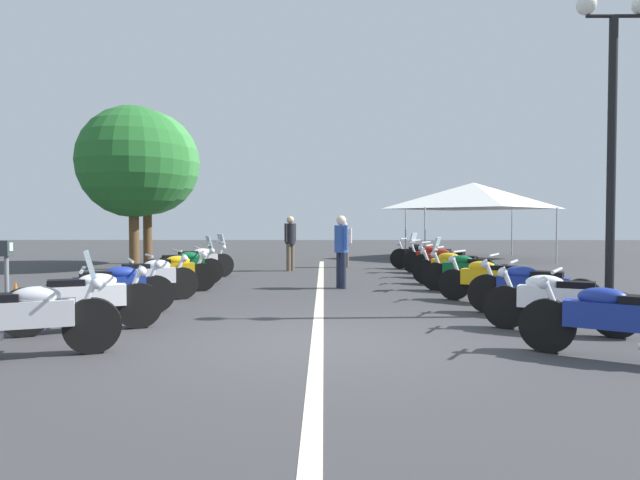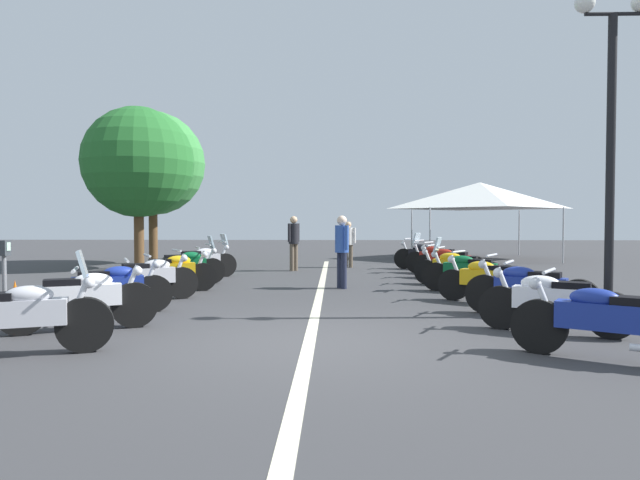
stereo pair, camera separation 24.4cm
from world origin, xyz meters
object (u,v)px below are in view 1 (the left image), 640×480
object	(u,v)px
motorcycle_right_row_7	(434,258)
bystander_2	(341,246)
motorcycle_left_row_6	(197,261)
roadside_tree_1	(133,162)
motorcycle_left_row_0	(22,317)
bystander_1	(290,239)
motorcycle_left_row_4	(170,272)
roadside_tree_0	(147,163)
bystander_0	(344,241)
motorcycle_right_row_3	(490,279)
motorcycle_left_row_1	(85,299)
motorcycle_left_row_2	(111,288)
motorcycle_right_row_1	(557,301)
motorcycle_right_row_4	(468,271)
motorcycle_right_row_6	(446,262)
motorcycle_right_row_8	(421,255)
motorcycle_right_row_0	(618,320)
parking_meter	(7,268)
traffic_cone_1	(16,301)
event_tent	(473,196)
motorcycle_right_row_2	(531,288)
motorcycle_left_row_3	(149,278)
street_lamp_twin_globe	(612,100)
motorcycle_left_row_5	(183,266)

from	to	relation	value
motorcycle_right_row_7	bystander_2	size ratio (longest dim) A/B	1.07
motorcycle_left_row_6	roadside_tree_1	size ratio (longest dim) A/B	0.36
motorcycle_left_row_0	bystander_1	world-z (taller)	bystander_1
motorcycle_left_row_4	roadside_tree_0	size ratio (longest dim) A/B	0.35
roadside_tree_0	motorcycle_left_row_6	bearing A→B (deg)	-150.13
motorcycle_left_row_0	bystander_0	bearing A→B (deg)	50.93
motorcycle_left_row_6	motorcycle_right_row_3	xyz separation A→B (m)	(-4.55, -6.66, -0.02)
motorcycle_left_row_1	motorcycle_left_row_2	world-z (taller)	motorcycle_left_row_1
motorcycle_right_row_1	bystander_2	world-z (taller)	bystander_2
bystander_0	bystander_2	bearing A→B (deg)	14.84
motorcycle_left_row_1	motorcycle_right_row_4	size ratio (longest dim) A/B	1.00
motorcycle_left_row_6	roadside_tree_0	distance (m)	6.94
motorcycle_right_row_6	motorcycle_right_row_8	distance (m)	2.98
motorcycle_right_row_4	bystander_1	distance (m)	6.76
bystander_0	motorcycle_right_row_0	bearing A→B (deg)	29.28
motorcycle_left_row_1	motorcycle_right_row_1	world-z (taller)	motorcycle_left_row_1
motorcycle_right_row_8	bystander_1	bearing A→B (deg)	32.94
bystander_2	parking_meter	bearing A→B (deg)	17.53
motorcycle_left_row_4	bystander_1	distance (m)	5.84
motorcycle_left_row_4	motorcycle_left_row_6	bearing A→B (deg)	71.45
motorcycle_right_row_4	traffic_cone_1	world-z (taller)	motorcycle_right_row_4
motorcycle_left_row_4	bystander_0	size ratio (longest dim) A/B	1.25
event_tent	motorcycle_right_row_6	bearing A→B (deg)	160.45
roadside_tree_0	event_tent	xyz separation A→B (m)	(2.92, -12.82, -1.06)
motorcycle_left_row_1	motorcycle_right_row_1	xyz separation A→B (m)	(0.00, -6.61, -0.01)
motorcycle_left_row_1	motorcycle_left_row_4	size ratio (longest dim) A/B	1.02
motorcycle_left_row_0	motorcycle_right_row_4	xyz separation A→B (m)	(6.00, -6.60, -0.01)
motorcycle_right_row_4	motorcycle_right_row_6	size ratio (longest dim) A/B	1.09
motorcycle_right_row_4	roadside_tree_1	distance (m)	11.44
motorcycle_right_row_2	bystander_1	xyz separation A→B (m)	(8.37, 4.47, 0.55)
motorcycle_left_row_3	motorcycle_left_row_2	bearing A→B (deg)	-125.45
motorcycle_left_row_0	motorcycle_left_row_3	distance (m)	4.51
motorcycle_left_row_1	motorcycle_left_row_4	distance (m)	4.38
motorcycle_right_row_0	event_tent	world-z (taller)	event_tent
motorcycle_left_row_4	event_tent	distance (m)	15.00
motorcycle_right_row_1	motorcycle_left_row_1	bearing A→B (deg)	27.64
motorcycle_left_row_1	traffic_cone_1	bearing A→B (deg)	122.68
traffic_cone_1	motorcycle_right_row_0	bearing A→B (deg)	-107.19
motorcycle_left_row_6	traffic_cone_1	bearing A→B (deg)	-135.49
parking_meter	roadside_tree_0	bearing A→B (deg)	94.65
motorcycle_right_row_2	street_lamp_twin_globe	xyz separation A→B (m)	(0.06, -1.30, 3.08)
motorcycle_right_row_8	parking_meter	bearing A→B (deg)	78.47
motorcycle_left_row_6	motorcycle_right_row_8	distance (m)	7.25
motorcycle_right_row_3	bystander_1	bearing A→B (deg)	-24.25
parking_meter	roadside_tree_0	world-z (taller)	roadside_tree_0
motorcycle_left_row_2	roadside_tree_0	world-z (taller)	roadside_tree_0
motorcycle_left_row_5	motorcycle_right_row_0	world-z (taller)	motorcycle_left_row_5
motorcycle_right_row_4	bystander_2	distance (m)	2.90
motorcycle_left_row_1	street_lamp_twin_globe	bearing A→B (deg)	-14.61
motorcycle_right_row_3	bystander_2	distance (m)	3.64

